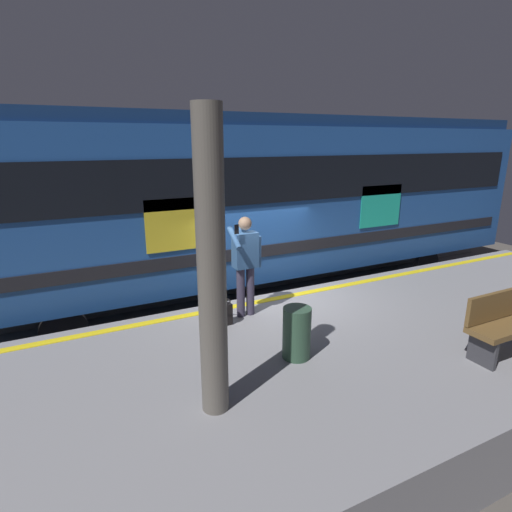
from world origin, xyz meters
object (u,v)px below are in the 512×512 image
object	(u,v)px
passenger	(245,258)
handbag	(220,314)
bench	(508,322)
trash_bin	(297,333)
train_carriage	(261,194)
station_column	(212,270)

from	to	relation	value
passenger	handbag	bearing A→B (deg)	19.80
bench	trash_bin	bearing A→B (deg)	-24.57
train_carriage	trash_bin	distance (m)	4.70
train_carriage	handbag	world-z (taller)	train_carriage
bench	handbag	bearing A→B (deg)	-39.15
train_carriage	handbag	size ratio (longest dim) A/B	32.47
passenger	bench	bearing A→B (deg)	133.57
train_carriage	station_column	bearing A→B (deg)	57.44
passenger	handbag	size ratio (longest dim) A/B	4.04
train_carriage	bench	world-z (taller)	train_carriage
station_column	bench	distance (m)	4.30
train_carriage	passenger	world-z (taller)	train_carriage
station_column	handbag	bearing A→B (deg)	-113.29
trash_bin	passenger	bearing A→B (deg)	-89.30
passenger	bench	world-z (taller)	passenger
trash_bin	bench	bearing A→B (deg)	155.43
passenger	bench	size ratio (longest dim) A/B	1.23
passenger	handbag	distance (m)	1.00
passenger	trash_bin	bearing A→B (deg)	90.70
bench	passenger	bearing A→B (deg)	-46.43
train_carriage	station_column	size ratio (longest dim) A/B	4.24
handbag	station_column	world-z (taller)	station_column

